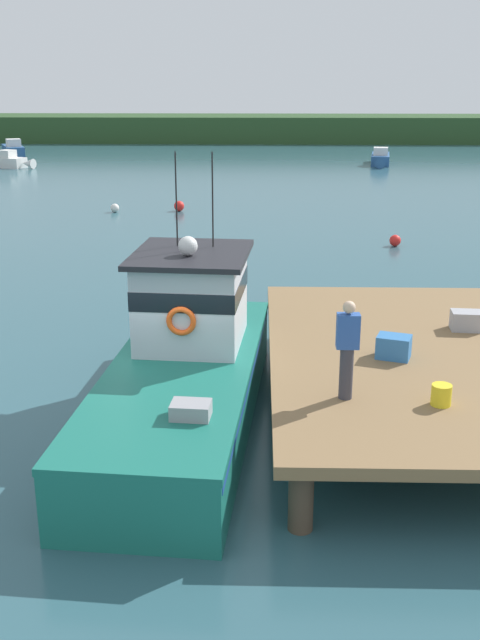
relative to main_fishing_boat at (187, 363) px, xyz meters
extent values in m
plane|color=#2D5660|center=(-0.25, 0.23, -1.01)|extent=(200.00, 200.00, 0.00)
cylinder|color=#4C3D2D|center=(1.95, -3.87, -0.51)|extent=(0.36, 0.36, 1.00)
cylinder|color=#4C3D2D|center=(1.95, 4.33, -0.51)|extent=(0.36, 0.36, 1.00)
cube|color=olive|center=(4.55, 0.23, 0.09)|extent=(6.00, 9.00, 0.20)
cube|color=#196B5B|center=(-0.05, -0.56, -0.46)|extent=(3.15, 8.18, 1.10)
cone|color=#196B5B|center=(0.35, 4.32, -0.46)|extent=(1.24, 1.88, 1.10)
cube|color=#234C9E|center=(-0.05, -0.56, -0.01)|extent=(3.15, 8.02, 0.12)
cube|color=#196B5B|center=(-0.05, -0.56, 0.15)|extent=(3.19, 8.18, 0.12)
cube|color=silver|center=(0.05, 0.63, 0.99)|extent=(2.07, 2.35, 1.80)
cube|color=black|center=(0.05, 0.63, 1.31)|extent=(2.10, 2.37, 0.36)
cube|color=#232328|center=(0.05, 0.63, 1.94)|extent=(2.34, 2.67, 0.10)
sphere|color=white|center=(0.03, 0.33, 2.17)|extent=(0.36, 0.36, 0.36)
cylinder|color=black|center=(-0.26, 1.16, 2.89)|extent=(0.03, 0.03, 1.80)
cylinder|color=black|center=(0.44, 1.10, 2.89)|extent=(0.03, 0.03, 1.80)
cube|color=#939399|center=(0.32, -2.80, 0.27)|extent=(0.63, 0.49, 0.36)
torus|color=orange|center=(-0.68, -3.32, 0.15)|extent=(0.60, 0.60, 0.12)
torus|color=#EA5119|center=(-0.04, -0.50, 0.99)|extent=(0.55, 0.14, 0.54)
cube|color=#3370B2|center=(3.82, -0.12, 0.41)|extent=(0.71, 0.61, 0.42)
cube|color=#9E9EA3|center=(5.56, 1.53, 0.39)|extent=(0.63, 0.49, 0.39)
cylinder|color=yellow|center=(4.22, -2.20, 0.36)|extent=(0.32, 0.32, 0.34)
cylinder|color=#383842|center=(2.74, -1.96, 0.62)|extent=(0.22, 0.22, 0.86)
cube|color=#2D56A8|center=(2.74, -1.96, 1.33)|extent=(0.36, 0.22, 0.56)
sphere|color=beige|center=(2.74, -1.96, 1.72)|extent=(0.20, 0.20, 0.20)
cube|color=silver|center=(-16.84, 39.92, -0.67)|extent=(3.93, 2.47, 0.68)
cone|color=silver|center=(-14.65, 39.07, -0.67)|extent=(1.12, 0.98, 0.68)
cube|color=silver|center=(-16.23, 39.68, -0.07)|extent=(1.22, 1.23, 0.51)
cube|color=#285184|center=(9.99, 42.42, -0.65)|extent=(1.85, 4.08, 0.71)
cone|color=#285184|center=(9.60, 39.99, -0.65)|extent=(0.86, 1.08, 0.71)
cube|color=silver|center=(9.88, 41.74, -0.02)|extent=(1.14, 1.13, 0.54)
cube|color=#285184|center=(-18.45, 47.92, -0.62)|extent=(2.92, 4.38, 0.76)
cone|color=#285184|center=(-17.39, 45.52, -0.62)|extent=(1.12, 1.27, 0.76)
cube|color=silver|center=(-18.15, 47.25, 0.04)|extent=(1.40, 1.39, 0.57)
sphere|color=red|center=(6.45, 14.92, -0.79)|extent=(0.43, 0.43, 0.43)
sphere|color=red|center=(-2.49, 22.36, -0.76)|extent=(0.48, 0.48, 0.48)
sphere|color=silver|center=(-5.48, 21.98, -0.81)|extent=(0.40, 0.40, 0.40)
cube|color=#284723|center=(-0.25, 62.23, 0.19)|extent=(120.00, 8.00, 2.40)
camera|label=1|loc=(1.34, -13.22, 5.17)|focal=42.46mm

